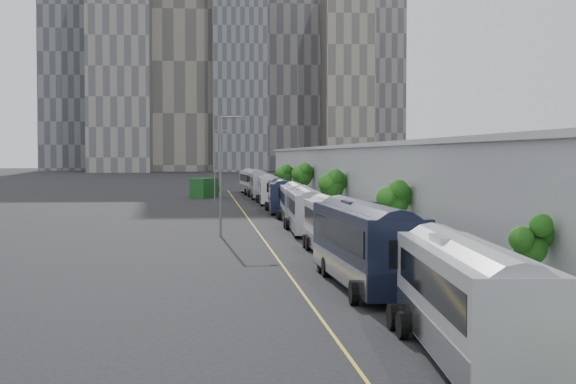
{
  "coord_description": "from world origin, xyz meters",
  "views": [
    {
      "loc": [
        -6.0,
        -20.19,
        6.25
      ],
      "look_at": [
        1.47,
        56.22,
        3.0
      ],
      "focal_mm": 55.0,
      "sensor_mm": 36.0,
      "label": 1
    }
  ],
  "objects": [
    {
      "name": "tree_2",
      "position": [
        5.69,
        58.51,
        3.65
      ],
      "size": [
        2.22,
        2.22,
        4.78
      ],
      "color": "black",
      "rests_on": "ground"
    },
    {
      "name": "shipping_container",
      "position": [
        -5.66,
        107.22,
        1.43
      ],
      "size": [
        4.2,
        5.76,
        2.86
      ],
      "primitive_type": "cube",
      "rotation": [
        0.0,
        0.0,
        -0.43
      ],
      "color": "#133E16",
      "rests_on": "ground"
    },
    {
      "name": "bus_6",
      "position": [
        2.49,
        91.0,
        1.54
      ],
      "size": [
        2.96,
        12.57,
        3.65
      ],
      "rotation": [
        0.0,
        0.0,
        -0.03
      ],
      "color": "silver",
      "rests_on": "ground"
    },
    {
      "name": "lane_line",
      "position": [
        -1.5,
        55.0,
        0.01
      ],
      "size": [
        0.12,
        160.0,
        0.02
      ],
      "primitive_type": "cube",
      "color": "gold",
      "rests_on": "ground"
    },
    {
      "name": "bus_5",
      "position": [
        2.44,
        74.5,
        1.5
      ],
      "size": [
        3.12,
        12.32,
        3.57
      ],
      "rotation": [
        0.0,
        0.0,
        -0.05
      ],
      "color": "black",
      "rests_on": "ground"
    },
    {
      "name": "bus_8",
      "position": [
        1.97,
        119.76,
        1.65
      ],
      "size": [
        3.53,
        13.54,
        3.92
      ],
      "rotation": [
        0.0,
        0.0,
        0.06
      ],
      "color": "#B1B6BC",
      "rests_on": "ground"
    },
    {
      "name": "street_lamp_near",
      "position": [
        -4.4,
        47.35,
        5.3
      ],
      "size": [
        2.04,
        0.22,
        9.22
      ],
      "color": "#59595E",
      "rests_on": "ground"
    },
    {
      "name": "street_lamp_far",
      "position": [
        -4.14,
        96.8,
        5.45
      ],
      "size": [
        2.04,
        0.22,
        9.5
      ],
      "color": "#59595E",
      "rests_on": "ground"
    },
    {
      "name": "bus_2",
      "position": [
        2.07,
        33.61,
        1.49
      ],
      "size": [
        2.71,
        12.09,
        3.53
      ],
      "rotation": [
        0.0,
        0.0,
        -0.01
      ],
      "color": "silver",
      "rests_on": "ground"
    },
    {
      "name": "bus_7",
      "position": [
        2.28,
        105.63,
        1.63
      ],
      "size": [
        2.94,
        13.24,
        3.86
      ],
      "rotation": [
        0.0,
        0.0,
        -0.01
      ],
      "color": "gray",
      "rests_on": "ground"
    },
    {
      "name": "bus_0",
      "position": [
        2.01,
        5.71,
        1.55
      ],
      "size": [
        3.56,
        12.71,
        3.67
      ],
      "rotation": [
        0.0,
        0.0,
        -0.08
      ],
      "color": "#A2A3AC",
      "rests_on": "ground"
    },
    {
      "name": "sidewalk",
      "position": [
        9.0,
        55.0,
        0.06
      ],
      "size": [
        10.0,
        170.0,
        0.12
      ],
      "primitive_type": "cube",
      "color": "gray",
      "rests_on": "ground"
    },
    {
      "name": "tree_4",
      "position": [
        5.67,
        104.48,
        3.54
      ],
      "size": [
        2.25,
        2.25,
        4.69
      ],
      "color": "black",
      "rests_on": "ground"
    },
    {
      "name": "bus_3",
      "position": [
        2.24,
        49.59,
        1.48
      ],
      "size": [
        2.97,
        12.09,
        3.5
      ],
      "rotation": [
        0.0,
        0.0,
        -0.05
      ],
      "color": "gray",
      "rests_on": "ground"
    },
    {
      "name": "skyline",
      "position": [
        -2.9,
        324.16,
        50.85
      ],
      "size": [
        145.0,
        64.0,
        120.0
      ],
      "color": "slate",
      "rests_on": "ground"
    },
    {
      "name": "bus_1",
      "position": [
        1.63,
        20.66,
        1.69
      ],
      "size": [
        3.18,
        13.75,
        4.0
      ],
      "rotation": [
        0.0,
        0.0,
        0.03
      ],
      "color": "black",
      "rests_on": "ground"
    },
    {
      "name": "bus_4",
      "position": [
        2.6,
        60.58,
        1.5
      ],
      "size": [
        3.12,
        12.27,
        3.55
      ],
      "rotation": [
        0.0,
        0.0,
        -0.05
      ],
      "color": "#92949B",
      "rests_on": "ground"
    },
    {
      "name": "depot",
      "position": [
        12.99,
        55.0,
        3.51
      ],
      "size": [
        12.45,
        160.4,
        7.2
      ],
      "color": "gray",
      "rests_on": "ground"
    },
    {
      "name": "suv",
      "position": [
        -4.64,
        126.29,
        0.75
      ],
      "size": [
        3.19,
        5.66,
        1.49
      ],
      "primitive_type": "imported",
      "rotation": [
        0.0,
        0.0,
        -0.14
      ],
      "color": "black",
      "rests_on": "ground"
    },
    {
      "name": "tree_1",
      "position": [
        5.88,
        33.71,
        3.44
      ],
      "size": [
        1.83,
        1.83,
        4.39
      ],
      "color": "black",
      "rests_on": "ground"
    },
    {
      "name": "tree_0",
      "position": [
        6.17,
        11.42,
        2.89
      ],
      "size": [
        1.27,
        1.27,
        3.59
      ],
      "color": "black",
      "rests_on": "ground"
    },
    {
      "name": "tree_3",
      "position": [
        5.68,
        81.93,
        3.97
      ],
      "size": [
        2.25,
        2.25,
        5.12
      ],
      "color": "black",
      "rests_on": "ground"
    }
  ]
}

